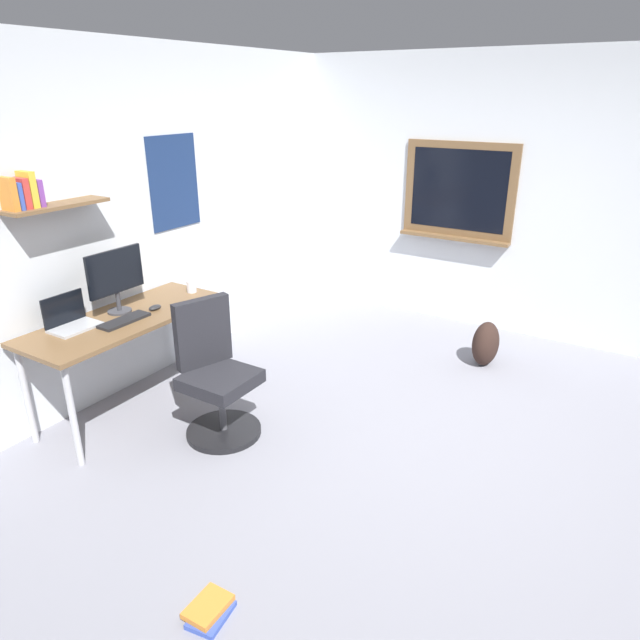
{
  "coord_description": "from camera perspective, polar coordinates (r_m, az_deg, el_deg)",
  "views": [
    {
      "loc": [
        -3.07,
        -1.11,
        2.24
      ],
      "look_at": [
        -0.14,
        0.72,
        0.85
      ],
      "focal_mm": 32.06,
      "sensor_mm": 36.0,
      "label": 1
    }
  ],
  "objects": [
    {
      "name": "backpack",
      "position": [
        5.17,
        16.2,
        -2.28
      ],
      "size": [
        0.32,
        0.22,
        0.39
      ],
      "primitive_type": "ellipsoid",
      "color": "black",
      "rests_on": "ground"
    },
    {
      "name": "monitor_primary",
      "position": [
        4.3,
        -19.72,
        4.1
      ],
      "size": [
        0.46,
        0.17,
        0.46
      ],
      "color": "#38383D",
      "rests_on": "desk"
    },
    {
      "name": "desk",
      "position": [
        4.32,
        -18.7,
        -0.6
      ],
      "size": [
        1.48,
        0.61,
        0.75
      ],
      "color": "brown",
      "rests_on": "ground"
    },
    {
      "name": "wall_back",
      "position": [
        4.79,
        -17.08,
        9.68
      ],
      "size": [
        5.0,
        0.3,
        2.6
      ],
      "color": "silver",
      "rests_on": "ground"
    },
    {
      "name": "wall_right",
      "position": [
        5.71,
        20.55,
        11.09
      ],
      "size": [
        0.22,
        5.0,
        2.6
      ],
      "color": "silver",
      "rests_on": "ground"
    },
    {
      "name": "ground_plane",
      "position": [
        3.96,
        10.27,
        -12.93
      ],
      "size": [
        5.2,
        5.2,
        0.0
      ],
      "primitive_type": "plane",
      "color": "gray",
      "rests_on": "ground"
    },
    {
      "name": "computer_mouse",
      "position": [
        4.35,
        -16.16,
        1.21
      ],
      "size": [
        0.1,
        0.06,
        0.03
      ],
      "primitive_type": "ellipsoid",
      "color": "#262628",
      "rests_on": "desk"
    },
    {
      "name": "keyboard",
      "position": [
        4.19,
        -18.94,
        -0.05
      ],
      "size": [
        0.37,
        0.13,
        0.02
      ],
      "primitive_type": "cube",
      "color": "black",
      "rests_on": "desk"
    },
    {
      "name": "laptop",
      "position": [
        4.2,
        -23.64,
        -0.0
      ],
      "size": [
        0.31,
        0.21,
        0.23
      ],
      "color": "#ADAFB5",
      "rests_on": "desk"
    },
    {
      "name": "coffee_mug",
      "position": [
        4.66,
        -12.7,
        3.28
      ],
      "size": [
        0.08,
        0.08,
        0.09
      ],
      "primitive_type": "cylinder",
      "color": "silver",
      "rests_on": "desk"
    },
    {
      "name": "office_chair",
      "position": [
        4.0,
        -10.36,
        -5.79
      ],
      "size": [
        0.52,
        0.55,
        0.95
      ],
      "color": "black",
      "rests_on": "ground"
    },
    {
      "name": "book_stack_on_floor",
      "position": [
        2.98,
        -10.98,
        -26.57
      ],
      "size": [
        0.23,
        0.19,
        0.06
      ],
      "color": "#3851B2",
      "rests_on": "ground"
    }
  ]
}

